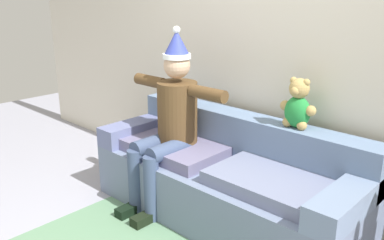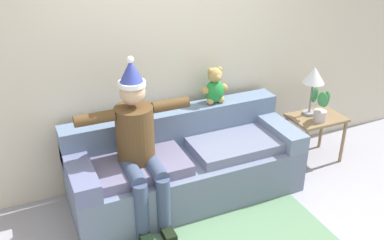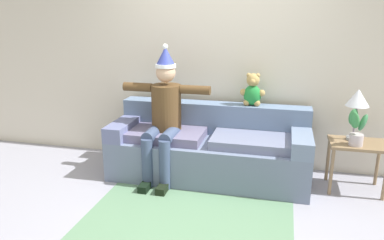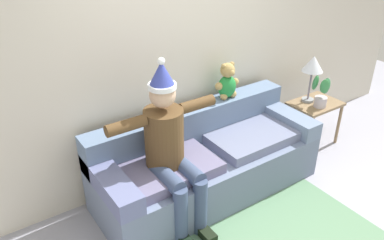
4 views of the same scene
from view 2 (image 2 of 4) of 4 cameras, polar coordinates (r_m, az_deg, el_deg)
back_wall at (r=4.27m, az=-3.82°, el=9.15°), size 7.00×0.10×2.70m
couch at (r=4.26m, az=-1.00°, el=-5.92°), size 2.25×0.85×0.82m
person_seated at (r=3.76m, az=-7.10°, el=-2.95°), size 1.02×0.77×1.53m
teddy_bear at (r=4.34m, az=3.04°, el=4.39°), size 0.29×0.17×0.38m
side_table at (r=4.97m, az=16.14°, el=-0.45°), size 0.58×0.43×0.54m
table_lamp at (r=4.80m, az=15.87°, el=5.46°), size 0.24×0.24×0.56m
potted_plant at (r=4.76m, az=16.72°, el=1.87°), size 0.22×0.26×0.38m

